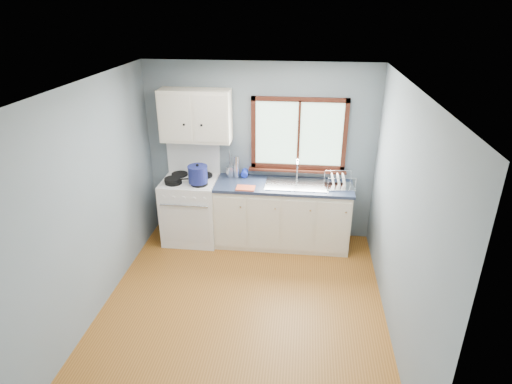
# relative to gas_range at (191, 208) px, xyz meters

# --- Properties ---
(floor) EXTENTS (3.20, 3.60, 0.02)m
(floor) POSITION_rel_gas_range_xyz_m (0.95, -1.47, -0.50)
(floor) COLOR #9B5D21
(floor) RESTS_ON ground
(ceiling) EXTENTS (3.20, 3.60, 0.02)m
(ceiling) POSITION_rel_gas_range_xyz_m (0.95, -1.47, 2.02)
(ceiling) COLOR white
(ceiling) RESTS_ON wall_back
(wall_back) EXTENTS (3.20, 0.02, 2.50)m
(wall_back) POSITION_rel_gas_range_xyz_m (0.95, 0.34, 0.76)
(wall_back) COLOR slate
(wall_back) RESTS_ON ground
(wall_front) EXTENTS (3.20, 0.02, 2.50)m
(wall_front) POSITION_rel_gas_range_xyz_m (0.95, -3.28, 0.76)
(wall_front) COLOR slate
(wall_front) RESTS_ON ground
(wall_left) EXTENTS (0.02, 3.60, 2.50)m
(wall_left) POSITION_rel_gas_range_xyz_m (-0.66, -1.47, 0.76)
(wall_left) COLOR slate
(wall_left) RESTS_ON ground
(wall_right) EXTENTS (0.02, 3.60, 2.50)m
(wall_right) POSITION_rel_gas_range_xyz_m (2.56, -1.47, 0.76)
(wall_right) COLOR slate
(wall_right) RESTS_ON ground
(gas_range) EXTENTS (0.76, 0.69, 1.36)m
(gas_range) POSITION_rel_gas_range_xyz_m (0.00, 0.00, 0.00)
(gas_range) COLOR white
(gas_range) RESTS_ON floor
(base_cabinets) EXTENTS (1.85, 0.60, 0.88)m
(base_cabinets) POSITION_rel_gas_range_xyz_m (1.31, 0.02, -0.08)
(base_cabinets) COLOR #EDE2C8
(base_cabinets) RESTS_ON floor
(countertop) EXTENTS (1.89, 0.64, 0.04)m
(countertop) POSITION_rel_gas_range_xyz_m (1.31, 0.02, 0.41)
(countertop) COLOR #1C263D
(countertop) RESTS_ON base_cabinets
(sink) EXTENTS (0.84, 0.46, 0.44)m
(sink) POSITION_rel_gas_range_xyz_m (1.49, 0.02, 0.37)
(sink) COLOR silver
(sink) RESTS_ON countertop
(window) EXTENTS (1.36, 0.10, 1.03)m
(window) POSITION_rel_gas_range_xyz_m (1.48, 0.30, 0.98)
(window) COLOR #9EC6A8
(window) RESTS_ON wall_back
(upper_cabinets) EXTENTS (0.95, 0.35, 0.70)m
(upper_cabinets) POSITION_rel_gas_range_xyz_m (0.10, 0.15, 1.31)
(upper_cabinets) COLOR #EDE2C8
(upper_cabinets) RESTS_ON wall_back
(skillet) EXTENTS (0.35, 0.28, 0.04)m
(skillet) POSITION_rel_gas_range_xyz_m (-0.19, -0.15, 0.49)
(skillet) COLOR black
(skillet) RESTS_ON gas_range
(stockpot) EXTENTS (0.33, 0.33, 0.27)m
(stockpot) POSITION_rel_gas_range_xyz_m (0.16, -0.14, 0.58)
(stockpot) COLOR navy
(stockpot) RESTS_ON gas_range
(utensil_crock) EXTENTS (0.16, 0.16, 0.39)m
(utensil_crock) POSITION_rel_gas_range_xyz_m (0.55, 0.20, 0.51)
(utensil_crock) COLOR silver
(utensil_crock) RESTS_ON countertop
(thermos) EXTENTS (0.08, 0.08, 0.32)m
(thermos) POSITION_rel_gas_range_xyz_m (0.64, 0.17, 0.59)
(thermos) COLOR silver
(thermos) RESTS_ON countertop
(soap_bottle) EXTENTS (0.11, 0.11, 0.26)m
(soap_bottle) POSITION_rel_gas_range_xyz_m (0.75, 0.15, 0.56)
(soap_bottle) COLOR #172FC9
(soap_bottle) RESTS_ON countertop
(dish_towel) EXTENTS (0.25, 0.18, 0.02)m
(dish_towel) POSITION_rel_gas_range_xyz_m (0.82, -0.19, 0.44)
(dish_towel) COLOR #D35230
(dish_towel) RESTS_ON countertop
(dish_rack) EXTENTS (0.42, 0.34, 0.20)m
(dish_rack) POSITION_rel_gas_range_xyz_m (2.05, 0.00, 0.48)
(dish_rack) COLOR silver
(dish_rack) RESTS_ON countertop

